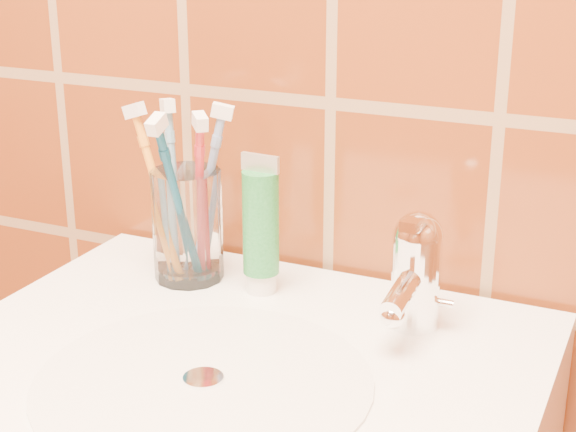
% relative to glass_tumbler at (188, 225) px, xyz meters
% --- Properties ---
extents(glass_tumbler, '(0.08, 0.08, 0.13)m').
position_rel_glass_tumbler_xyz_m(glass_tumbler, '(0.00, 0.00, 0.00)').
color(glass_tumbler, white).
rests_on(glass_tumbler, pedestal_sink).
extents(toothpaste_tube, '(0.04, 0.04, 0.15)m').
position_rel_glass_tumbler_xyz_m(toothpaste_tube, '(0.09, 0.00, 0.01)').
color(toothpaste_tube, white).
rests_on(toothpaste_tube, pedestal_sink).
extents(faucet, '(0.05, 0.11, 0.12)m').
position_rel_glass_tumbler_xyz_m(faucet, '(0.26, -0.01, 0.00)').
color(faucet, white).
rests_on(faucet, pedestal_sink).
extents(toothbrush_0, '(0.11, 0.10, 0.20)m').
position_rel_glass_tumbler_xyz_m(toothbrush_0, '(-0.03, -0.00, 0.03)').
color(toothbrush_0, orange).
rests_on(toothbrush_0, glass_tumbler).
extents(toothbrush_1, '(0.09, 0.09, 0.21)m').
position_rel_glass_tumbler_xyz_m(toothbrush_1, '(0.02, -0.00, 0.03)').
color(toothbrush_1, red).
rests_on(toothbrush_1, glass_tumbler).
extents(toothbrush_2, '(0.08, 0.08, 0.21)m').
position_rel_glass_tumbler_xyz_m(toothbrush_2, '(-0.02, 0.00, 0.04)').
color(toothbrush_2, '#699BBB').
rests_on(toothbrush_2, glass_tumbler).
extents(toothbrush_3, '(0.10, 0.09, 0.21)m').
position_rel_glass_tumbler_xyz_m(toothbrush_3, '(0.02, 0.02, 0.03)').
color(toothbrush_3, '#7899D6').
rests_on(toothbrush_3, glass_tumbler).
extents(toothbrush_4, '(0.03, 0.16, 0.23)m').
position_rel_glass_tumbler_xyz_m(toothbrush_4, '(0.01, -0.03, 0.04)').
color(toothbrush_4, navy).
rests_on(toothbrush_4, glass_tumbler).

